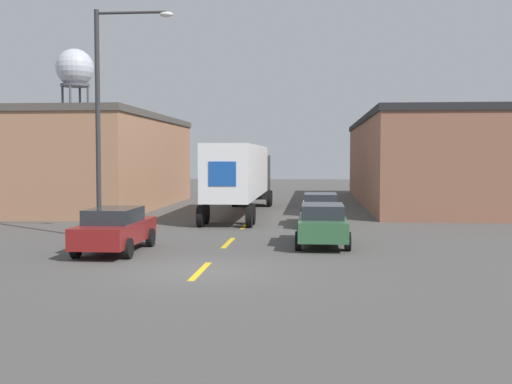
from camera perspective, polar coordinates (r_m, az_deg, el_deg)
The scene contains 10 objects.
ground_plane at distance 19.17m, azimuth -4.98°, elevation -7.03°, with size 160.00×160.00×0.00m, color #4C4947.
road_centerline at distance 25.34m, azimuth -2.47°, elevation -4.53°, with size 0.20×15.69×0.01m.
warehouse_left at distance 45.35m, azimuth -16.11°, elevation 2.65°, with size 12.81×19.71×6.20m.
warehouse_right at distance 47.96m, azimuth 14.72°, elevation 2.67°, with size 9.29×27.68×6.17m.
semi_truck at distance 37.78m, azimuth -1.28°, elevation 1.70°, with size 2.70×16.08×4.04m.
parked_car_left_near at distance 23.30m, azimuth -12.42°, elevation -3.21°, with size 2.00×4.76×1.58m.
parked_car_right_near at distance 24.69m, azimuth 5.92°, elevation -2.80°, with size 2.00×4.76×1.58m.
parked_car_right_mid at distance 31.96m, azimuth 5.74°, elevation -1.46°, with size 2.00×4.76×1.58m.
water_tower at distance 81.75m, azimuth -15.81°, elevation 10.32°, with size 4.53×4.53×16.45m.
street_lamp at distance 27.19m, azimuth -13.15°, elevation 7.37°, with size 3.27×0.32×9.38m.
Camera 1 is at (3.32, -18.58, 3.37)m, focal length 45.00 mm.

